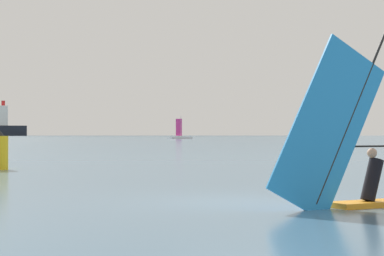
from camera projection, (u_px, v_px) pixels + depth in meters
The scene contains 4 objects.
ground_plane at pixel (232, 202), 16.53m from camera, with size 4000.00×4000.00×0.00m, color #476B84.
windsurfer at pixel (357, 163), 15.31m from camera, with size 4.49×1.35×4.25m.
distant_headland at pixel (85, 126), 1440.77m from camera, with size 929.86×253.83×35.96m, color #60665B.
small_sailboat at pixel (181, 137), 251.56m from camera, with size 8.51×3.96×8.12m.
Camera 1 is at (-5.16, -15.75, 1.59)m, focal length 65.85 mm.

